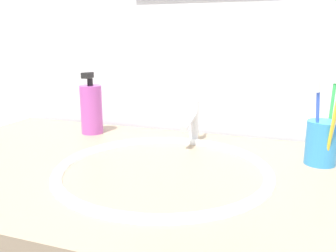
# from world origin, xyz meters

# --- Properties ---
(tiled_wall_back) EXTENTS (2.47, 0.04, 2.40)m
(tiled_wall_back) POSITION_xyz_m (0.00, 0.36, 1.20)
(tiled_wall_back) COLOR silver
(tiled_wall_back) RESTS_ON ground
(sink_basin) EXTENTS (0.46, 0.46, 0.13)m
(sink_basin) POSITION_xyz_m (-0.02, -0.01, 0.78)
(sink_basin) COLOR white
(sink_basin) RESTS_ON vanity_counter
(faucet) EXTENTS (0.02, 0.14, 0.12)m
(faucet) POSITION_xyz_m (-0.02, 0.21, 0.89)
(faucet) COLOR silver
(faucet) RESTS_ON sink_basin
(toothbrush_cup) EXTENTS (0.07, 0.07, 0.10)m
(toothbrush_cup) POSITION_xyz_m (0.29, 0.15, 0.88)
(toothbrush_cup) COLOR #338CCC
(toothbrush_cup) RESTS_ON vanity_counter
(toothbrush_blue) EXTENTS (0.02, 0.03, 0.18)m
(toothbrush_blue) POSITION_xyz_m (0.28, 0.13, 0.94)
(toothbrush_blue) COLOR blue
(toothbrush_blue) RESTS_ON toothbrush_cup
(toothbrush_green) EXTENTS (0.02, 0.05, 0.19)m
(toothbrush_green) POSITION_xyz_m (0.31, 0.19, 0.94)
(toothbrush_green) COLOR green
(toothbrush_green) RESTS_ON toothbrush_cup
(toothbrush_white) EXTENTS (0.03, 0.03, 0.17)m
(toothbrush_white) POSITION_xyz_m (0.31, 0.12, 0.93)
(toothbrush_white) COLOR white
(toothbrush_white) RESTS_ON toothbrush_cup
(toothbrush_yellow) EXTENTS (0.02, 0.05, 0.19)m
(toothbrush_yellow) POSITION_xyz_m (0.31, 0.11, 0.94)
(toothbrush_yellow) COLOR yellow
(toothbrush_yellow) RESTS_ON toothbrush_cup
(soap_dispenser) EXTENTS (0.06, 0.06, 0.18)m
(soap_dispenser) POSITION_xyz_m (-0.32, 0.22, 0.90)
(soap_dispenser) COLOR #B24CA5
(soap_dispenser) RESTS_ON vanity_counter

